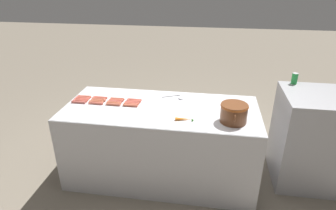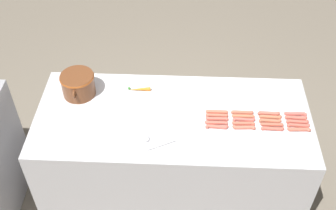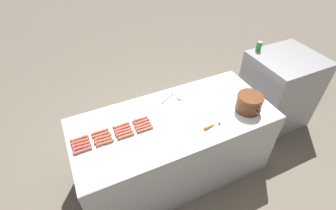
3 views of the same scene
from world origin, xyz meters
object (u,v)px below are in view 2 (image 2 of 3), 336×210
Objects in this scene: hot_dog_7 at (216,123)px; hot_dog_8 at (297,122)px; hot_dog_4 at (298,125)px; hot_dog_14 at (243,116)px; hot_dog_9 at (270,121)px; hot_dog_10 at (244,120)px; hot_dog_11 at (217,119)px; hot_dog_13 at (270,117)px; carrot at (139,89)px; hot_dog_15 at (217,115)px; hot_dog_6 at (243,123)px; hot_dog_19 at (217,112)px; hot_dog_1 at (273,129)px; serving_spoon at (151,140)px; hot_dog_12 at (296,118)px; hot_dog_16 at (295,114)px; hot_dog_18 at (242,112)px; bean_pot at (78,83)px; hot_dog_17 at (269,113)px; hot_dog_5 at (272,125)px; hot_dog_3 at (217,127)px; hot_dog_2 at (244,127)px; hot_dog_0 at (299,129)px.

hot_dog_7 is 0.60m from hot_dog_8.
hot_dog_14 is (0.08, 0.39, 0.00)m from hot_dog_4.
hot_dog_9 is (0.00, 0.20, 0.00)m from hot_dog_8.
hot_dog_10 is 0.20m from hot_dog_11.
carrot is (0.26, 1.00, 0.00)m from hot_dog_13.
hot_dog_14 is (0.04, 0.19, 0.00)m from hot_dog_9.
hot_dog_6 is at bearing -111.36° from hot_dog_15.
hot_dog_10 is 1.00× the size of hot_dog_19.
hot_dog_1 is 1.00× the size of hot_dog_8.
hot_dog_1 is 1.00× the size of hot_dog_10.
serving_spoon is at bearing 111.96° from hot_dog_7.
hot_dog_7 is 0.22m from hot_dog_14.
hot_dog_19 is (0.03, 0.58, 0.00)m from hot_dog_12.
hot_dog_16 is at bearing -84.37° from hot_dog_14.
carrot is (0.22, 0.80, 0.00)m from hot_dog_18.
hot_dog_16 and hot_dog_18 have the same top height.
bean_pot is (0.21, 1.47, 0.09)m from hot_dog_13.
hot_dog_17 is 1.00× the size of hot_dog_18.
hot_dog_1 is 0.51× the size of bean_pot.
hot_dog_19 is (-0.00, 0.59, 0.00)m from hot_dog_16.
hot_dog_14 is 0.20m from hot_dog_15.
hot_dog_10 is at bearing 78.33° from hot_dog_5.
hot_dog_4 is 0.60m from hot_dog_19.
hot_dog_1 is 0.20m from hot_dog_4.
hot_dog_5 is at bearing -101.08° from bean_pot.
serving_spoon is at bearing 107.04° from hot_dog_13.
hot_dog_5 is 0.24m from hot_dog_18.
hot_dog_10 is at bearing -100.98° from bean_pot.
hot_dog_10 is 1.00× the size of hot_dog_16.
hot_dog_12 is 0.58m from hot_dog_19.
hot_dog_1 is at bearing 101.84° from hot_dog_4.
carrot is (0.30, 0.80, 0.00)m from hot_dog_10.
hot_dog_9 and hot_dog_18 have the same top height.
hot_dog_17 and hot_dog_18 have the same top height.
hot_dog_18 is (0.08, 0.40, 0.00)m from hot_dog_8.
hot_dog_16 is at bearing -95.83° from bean_pot.
hot_dog_4 is 0.23m from hot_dog_17.
hot_dog_14 is at bearing 68.54° from hot_dog_5.
hot_dog_3 is 0.61m from hot_dog_16.
hot_dog_18 is at bearing 89.61° from hot_dog_17.
hot_dog_16 is 0.66× the size of serving_spoon.
hot_dog_1 and hot_dog_8 have the same top height.
hot_dog_12 is at bearing -102.28° from carrot.
hot_dog_17 is (0.15, -0.20, 0.00)m from hot_dog_2.
hot_dog_1 and hot_dog_13 have the same top height.
hot_dog_18 is 0.93× the size of carrot.
hot_dog_4 is 0.19m from hot_dog_5.
hot_dog_0 is 0.41m from hot_dog_14.
hot_dog_16 is (0.04, -0.19, 0.00)m from hot_dog_13.
hot_dog_7 is at bearing 101.21° from hot_dog_16.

